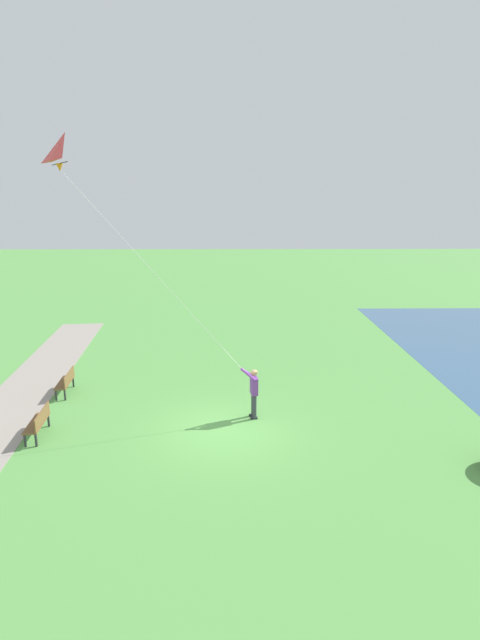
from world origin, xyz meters
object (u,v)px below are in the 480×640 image
Objects in this scene: person_kite_flyer at (253,389)px; park_bench_near_walkway at (66,381)px; flying_kite at (67,153)px; park_bench_far_walkway at (39,421)px.

park_bench_near_walkway is at bearing -17.24° from person_kite_flyer.
flying_kite is at bearing 7.12° from person_kite_flyer.
person_kite_flyer reaches higher than park_bench_near_walkway.
park_bench_far_walkway is (6.81, 1.28, -0.54)m from person_kite_flyer.
flying_kite is at bearing -156.60° from park_bench_far_walkway.
park_bench_far_walkway is (1.38, 0.60, -8.07)m from flying_kite.
person_kite_flyer is 1.19× the size of park_bench_far_walkway.
flying_kite is 8.74m from park_bench_near_walkway.
flying_kite is (5.42, 0.68, 7.53)m from person_kite_flyer.
park_bench_far_walkway is at bearing 23.40° from flying_kite.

